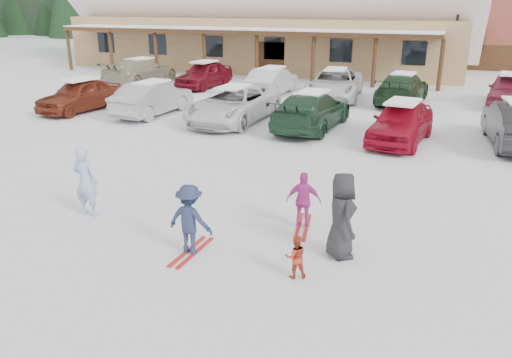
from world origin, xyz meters
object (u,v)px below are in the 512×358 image
at_px(parked_car_7, 140,72).
at_px(parked_car_11, 402,89).
at_px(toddler_red, 296,257).
at_px(lamp_post, 457,26).
at_px(parked_car_12, 509,90).
at_px(parked_car_0, 80,95).
at_px(parked_car_4, 401,122).
at_px(day_lodge, 268,12).
at_px(parked_car_10, 335,84).
at_px(parked_car_1, 153,98).
at_px(parked_car_2, 234,104).
at_px(child_magenta, 304,200).
at_px(adult_skier, 86,181).
at_px(parked_car_9, 272,81).
at_px(child_navy, 190,220).
at_px(parked_car_3, 312,110).
at_px(parked_car_8, 204,75).
at_px(bystander_dark, 341,216).

height_order(parked_car_7, parked_car_11, parked_car_7).
bearing_deg(toddler_red, lamp_post, -122.01).
bearing_deg(parked_car_12, parked_car_0, -149.97).
xyz_separation_m(lamp_post, parked_car_12, (2.66, -7.31, -2.52)).
height_order(lamp_post, parked_car_4, lamp_post).
xyz_separation_m(day_lodge, parked_car_10, (7.70, -11.48, -3.19)).
height_order(parked_car_1, parked_car_2, parked_car_2).
distance_m(child_magenta, parked_car_1, 12.88).
height_order(parked_car_2, parked_car_10, parked_car_10).
distance_m(toddler_red, parked_car_12, 19.21).
bearing_deg(parked_car_4, lamp_post, 92.22).
xyz_separation_m(adult_skier, parked_car_12, (10.29, 17.58, -0.07)).
distance_m(child_magenta, parked_car_0, 15.33).
bearing_deg(parked_car_0, parked_car_2, 11.06).
height_order(parked_car_1, parked_car_10, parked_car_10).
xyz_separation_m(parked_car_10, parked_car_11, (3.33, -0.07, -0.03)).
xyz_separation_m(child_magenta, parked_car_1, (-9.33, 8.87, 0.08)).
height_order(lamp_post, parked_car_7, lamp_post).
bearing_deg(toddler_red, parked_car_9, -96.48).
bearing_deg(parked_car_0, parked_car_12, 31.25).
xyz_separation_m(child_navy, parked_car_11, (2.38, 17.34, 0.01)).
distance_m(parked_car_2, parked_car_4, 6.80).
distance_m(parked_car_1, parked_car_11, 11.91).
distance_m(child_navy, parked_car_0, 15.14).
height_order(parked_car_2, parked_car_9, parked_car_2).
relative_size(toddler_red, parked_car_9, 0.19).
xyz_separation_m(parked_car_3, parked_car_10, (-0.53, 6.60, 0.03)).
bearing_deg(day_lodge, child_navy, -73.33).
xyz_separation_m(toddler_red, parked_car_2, (-5.92, 10.96, 0.32)).
height_order(parked_car_3, parked_car_8, parked_car_8).
bearing_deg(parked_car_1, parked_car_0, 10.59).
bearing_deg(parked_car_4, day_lodge, 129.34).
xyz_separation_m(parked_car_2, parked_car_7, (-9.07, 7.03, 0.03)).
distance_m(adult_skier, parked_car_0, 12.41).
height_order(child_magenta, parked_car_7, parked_car_7).
relative_size(parked_car_1, parked_car_11, 0.88).
xyz_separation_m(lamp_post, parked_car_8, (-13.25, -7.50, -2.55)).
bearing_deg(parked_car_0, adult_skier, -42.73).
bearing_deg(bystander_dark, parked_car_2, 1.76).
relative_size(adult_skier, parked_car_0, 0.40).
bearing_deg(parked_car_10, toddler_red, -84.92).
bearing_deg(toddler_red, parked_car_12, -131.91).
distance_m(parked_car_7, parked_car_11, 15.18).
relative_size(parked_car_1, parked_car_4, 1.03).
bearing_deg(toddler_red, parked_car_3, -103.45).
xyz_separation_m(day_lodge, parked_car_2, (4.94, -18.08, -3.21)).
distance_m(day_lodge, parked_car_3, 20.12).
height_order(bystander_dark, parked_car_3, bystander_dark).
height_order(parked_car_3, parked_car_4, parked_car_4).
distance_m(bystander_dark, parked_car_10, 16.90).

